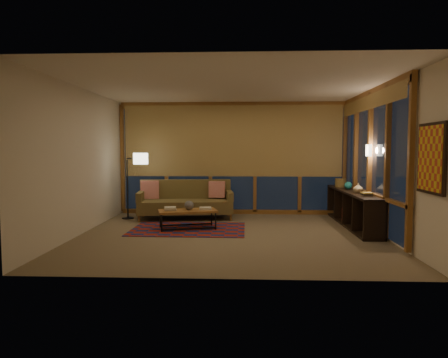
{
  "coord_description": "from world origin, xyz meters",
  "views": [
    {
      "loc": [
        0.22,
        -7.22,
        1.57
      ],
      "look_at": [
        -0.11,
        0.12,
        1.02
      ],
      "focal_mm": 32.0,
      "sensor_mm": 36.0,
      "label": 1
    }
  ],
  "objects_px": {
    "sofa": "(186,200)",
    "coffee_table": "(188,220)",
    "floor_lamp": "(127,186)",
    "bookshelf": "(352,208)"
  },
  "relations": [
    {
      "from": "sofa",
      "to": "coffee_table",
      "type": "distance_m",
      "value": 1.2
    },
    {
      "from": "floor_lamp",
      "to": "bookshelf",
      "type": "height_order",
      "value": "floor_lamp"
    },
    {
      "from": "sofa",
      "to": "floor_lamp",
      "type": "relative_size",
      "value": 1.39
    },
    {
      "from": "coffee_table",
      "to": "floor_lamp",
      "type": "relative_size",
      "value": 0.76
    },
    {
      "from": "coffee_table",
      "to": "bookshelf",
      "type": "bearing_deg",
      "value": -6.32
    },
    {
      "from": "bookshelf",
      "to": "floor_lamp",
      "type": "bearing_deg",
      "value": 172.32
    },
    {
      "from": "floor_lamp",
      "to": "sofa",
      "type": "bearing_deg",
      "value": 15.51
    },
    {
      "from": "coffee_table",
      "to": "floor_lamp",
      "type": "xyz_separation_m",
      "value": [
        -1.52,
        1.15,
        0.56
      ]
    },
    {
      "from": "sofa",
      "to": "floor_lamp",
      "type": "xyz_separation_m",
      "value": [
        -1.32,
        -0.01,
        0.32
      ]
    },
    {
      "from": "sofa",
      "to": "bookshelf",
      "type": "distance_m",
      "value": 3.6
    }
  ]
}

